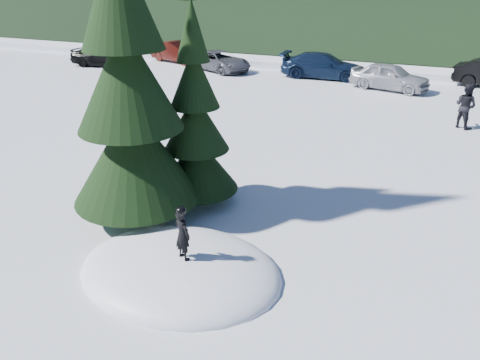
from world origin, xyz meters
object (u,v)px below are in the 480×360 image
at_px(child_skier, 182,234).
at_px(car_1, 178,52).
at_px(car_0, 104,55).
at_px(car_3, 323,66).
at_px(spruce_tall, 128,92).
at_px(car_2, 220,61).
at_px(car_4, 390,77).
at_px(spruce_short, 196,129).
at_px(adult_0, 465,106).

distance_m(child_skier, car_1, 25.35).
relative_size(car_0, car_3, 0.89).
xyz_separation_m(spruce_tall, car_3, (0.33, 18.87, -2.59)).
bearing_deg(car_2, car_0, 125.69).
bearing_deg(car_1, spruce_tall, -135.73).
bearing_deg(car_4, car_2, 97.50).
bearing_deg(car_1, car_3, -79.30).
bearing_deg(spruce_tall, car_4, 75.87).
xyz_separation_m(spruce_short, car_4, (3.35, 15.86, -1.40)).
height_order(car_2, car_4, car_4).
distance_m(child_skier, car_2, 22.14).
bearing_deg(spruce_short, car_3, 92.21).
height_order(adult_0, car_3, adult_0).
height_order(spruce_short, car_0, spruce_short).
distance_m(spruce_tall, car_2, 19.69).
distance_m(spruce_short, car_2, 18.61).
bearing_deg(car_2, spruce_short, -132.74).
height_order(car_0, car_1, car_0).
bearing_deg(car_3, spruce_short, 179.81).
xyz_separation_m(spruce_short, car_0, (-15.03, 15.49, -1.34)).
relative_size(spruce_short, car_0, 1.20).
height_order(spruce_tall, car_2, spruce_tall).
bearing_deg(child_skier, car_1, -35.95).
xyz_separation_m(spruce_short, adult_0, (6.91, 10.13, -1.19)).
xyz_separation_m(adult_0, car_2, (-14.18, 6.94, -0.29)).
height_order(child_skier, car_0, child_skier).
bearing_deg(car_4, spruce_tall, 179.85).
bearing_deg(spruce_short, child_skier, -67.47).
xyz_separation_m(spruce_short, car_2, (-7.27, 17.07, -1.49)).
xyz_separation_m(spruce_tall, car_2, (-6.27, 18.47, -2.70)).
bearing_deg(child_skier, car_4, -71.57).
xyz_separation_m(car_3, car_4, (4.02, -1.61, -0.02)).
distance_m(spruce_tall, spruce_short, 2.11).
xyz_separation_m(child_skier, car_3, (-2.05, 20.78, -0.31)).
bearing_deg(car_3, spruce_tall, 176.62).
distance_m(car_0, car_4, 18.38).
relative_size(car_1, car_2, 0.96).
height_order(car_1, car_3, car_3).
xyz_separation_m(spruce_tall, car_0, (-14.03, 16.89, -2.56)).
height_order(spruce_tall, spruce_short, spruce_tall).
relative_size(child_skier, car_2, 0.25).
height_order(spruce_tall, car_4, spruce_tall).
height_order(child_skier, car_4, child_skier).
height_order(spruce_tall, car_0, spruce_tall).
relative_size(spruce_tall, spruce_short, 1.60).
bearing_deg(car_0, adult_0, -109.60).
xyz_separation_m(car_1, car_2, (3.93, -1.63, -0.09)).
xyz_separation_m(car_1, car_4, (14.55, -2.84, 0.00)).
height_order(spruce_tall, adult_0, spruce_tall).
relative_size(adult_0, car_4, 0.44).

